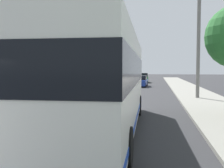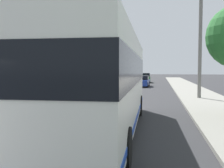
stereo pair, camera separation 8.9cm
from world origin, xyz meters
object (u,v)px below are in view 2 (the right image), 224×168
Objects in this scene: coach_bus at (104,80)px; car_oncoming at (144,78)px; utility_pole at (200,49)px; car_ahead_same_lane at (120,77)px; car_behind_bus at (142,81)px.

car_oncoming is (35.02, 0.53, -1.17)m from coach_bus.
car_ahead_same_lane is at bearing 20.41° from utility_pole.
utility_pole is at bearing -157.28° from car_behind_bus.
car_oncoming is at bearing -0.97° from coach_bus.
coach_bus reaches higher than car_behind_bus.
car_behind_bus is 0.60× the size of utility_pole.
car_oncoming reaches higher than car_behind_bus.
car_ahead_same_lane is 6.42m from car_oncoming.
coach_bus is 24.83m from car_behind_bus.
utility_pole is at bearing 20.80° from car_ahead_same_lane.
car_behind_bus is 14.95m from utility_pole.
car_oncoming is 0.62× the size of utility_pole.
utility_pole reaches higher than car_ahead_same_lane.
car_ahead_same_lane is at bearing 21.76° from car_behind_bus.
car_ahead_same_lane is (39.15, 5.44, -1.20)m from coach_bus.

